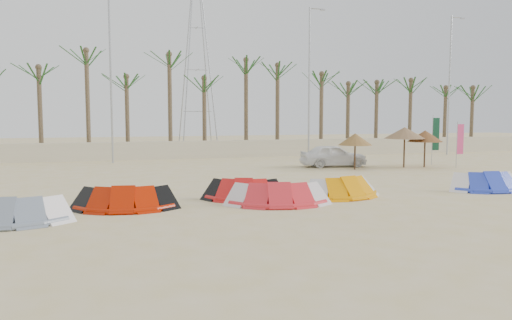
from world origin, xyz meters
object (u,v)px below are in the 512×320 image
object	(u,v)px
kite_red_left	(124,196)
kite_red_mid	(242,188)
kite_orange	(342,186)
kite_blue	(483,180)
parasol_mid	(405,133)
parasol_right	(425,136)
car	(333,156)
kite_grey	(7,209)
parasol_left	(355,139)
kite_red_right	(275,192)

from	to	relation	value
kite_red_left	kite_red_mid	bearing A→B (deg)	9.93
kite_red_left	kite_orange	size ratio (longest dim) A/B	1.04
kite_red_mid	kite_blue	distance (m)	10.58
parasol_mid	parasol_right	world-z (taller)	parasol_mid
parasol_right	car	distance (m)	5.72
kite_grey	kite_blue	distance (m)	18.49
kite_red_mid	kite_grey	bearing A→B (deg)	-164.60
kite_blue	parasol_right	xyz separation A→B (m)	(3.10, 8.82, 1.50)
parasol_left	kite_red_right	bearing A→B (deg)	-130.24
kite_red_left	parasol_left	world-z (taller)	parasol_left
kite_orange	parasol_left	bearing A→B (deg)	60.14
kite_grey	kite_red_mid	world-z (taller)	same
kite_red_left	parasol_mid	bearing A→B (deg)	28.58
kite_orange	parasol_right	distance (m)	13.12
kite_grey	parasol_mid	world-z (taller)	parasol_mid
parasol_left	car	world-z (taller)	parasol_left
parasol_mid	car	world-z (taller)	parasol_mid
kite_red_left	parasol_left	bearing A→B (deg)	33.71
kite_orange	car	world-z (taller)	car
kite_grey	kite_red_right	xyz separation A→B (m)	(8.78, 0.84, -0.00)
parasol_right	kite_red_left	bearing A→B (deg)	-153.67
kite_blue	parasol_right	distance (m)	9.47
kite_red_left	car	world-z (taller)	car
kite_red_left	kite_orange	world-z (taller)	same
car	kite_orange	bearing A→B (deg)	162.60
parasol_mid	parasol_right	size ratio (longest dim) A/B	1.09
kite_grey	kite_red_right	bearing A→B (deg)	5.48
kite_red_mid	parasol_right	size ratio (longest dim) A/B	1.51
kite_orange	kite_blue	bearing A→B (deg)	-1.07
kite_blue	kite_grey	bearing A→B (deg)	-175.28
kite_red_right	car	distance (m)	13.50
kite_red_right	parasol_mid	bearing A→B (deg)	40.26
kite_orange	kite_grey	bearing A→B (deg)	-172.07
car	kite_grey	bearing A→B (deg)	132.19
parasol_left	parasol_mid	xyz separation A→B (m)	(3.45, 0.25, 0.33)
kite_blue	parasol_left	xyz separation A→B (m)	(-1.66, 8.75, 1.37)
parasol_mid	parasol_right	distance (m)	1.34
kite_red_left	kite_red_mid	xyz separation A→B (m)	(4.40, 0.77, -0.00)
kite_orange	kite_red_mid	bearing A→B (deg)	172.49
kite_grey	kite_red_left	distance (m)	3.73
kite_red_mid	parasol_left	xyz separation A→B (m)	(8.90, 8.11, 1.37)
kite_orange	kite_blue	size ratio (longest dim) A/B	1.03
kite_orange	parasol_mid	world-z (taller)	parasol_mid
kite_blue	parasol_left	world-z (taller)	parasol_left
kite_red_mid	parasol_left	size ratio (longest dim) A/B	1.60
kite_red_right	car	bearing A→B (deg)	56.55
parasol_mid	car	xyz separation A→B (m)	(-3.99, 1.58, -1.43)
kite_grey	parasol_right	size ratio (longest dim) A/B	1.65
kite_red_right	car	size ratio (longest dim) A/B	0.94
kite_red_right	kite_blue	xyz separation A→B (m)	(9.64, 0.68, -0.00)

